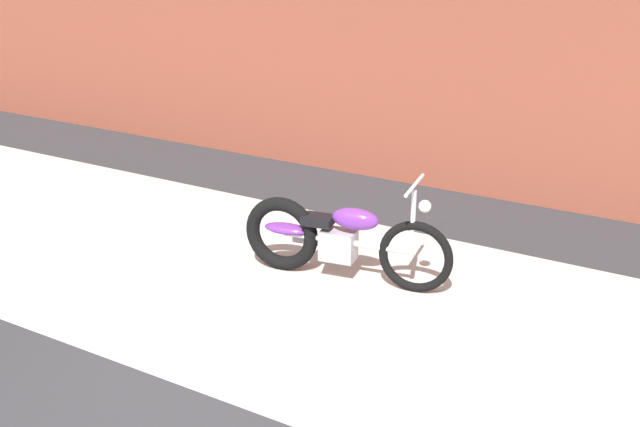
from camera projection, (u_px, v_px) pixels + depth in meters
ground_plane at (187, 388)px, 5.47m from camera, size 80.00×80.00×0.00m
sidewalk_slab at (311, 291)px, 6.88m from camera, size 36.00×3.50×0.01m
motorcycle_purple at (331, 238)px, 7.01m from camera, size 2.00×0.60×1.03m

